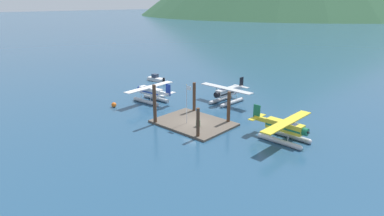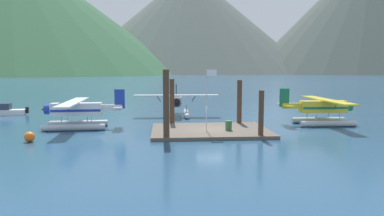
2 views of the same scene
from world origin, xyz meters
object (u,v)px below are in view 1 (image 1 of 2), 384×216
at_px(seaplane_yellow_stbd_fwd, 285,129).
at_px(seaplane_white_port_fwd, 151,93).
at_px(fuel_drum, 198,123).
at_px(seaplane_silver_bow_left, 227,94).
at_px(boat_white_open_west, 156,79).
at_px(flagpole, 187,99).
at_px(mooring_buoy, 114,105).

relative_size(seaplane_yellow_stbd_fwd, seaplane_white_port_fwd, 1.00).
relative_size(fuel_drum, seaplane_white_port_fwd, 0.08).
xyz_separation_m(seaplane_silver_bow_left, seaplane_white_port_fwd, (-10.09, -8.51, 0.00)).
bearing_deg(fuel_drum, boat_white_open_west, 149.77).
height_order(flagpole, seaplane_white_port_fwd, flagpole).
xyz_separation_m(seaplane_white_port_fwd, boat_white_open_west, (-11.40, 11.17, -1.09)).
xyz_separation_m(seaplane_silver_bow_left, boat_white_open_west, (-21.50, 2.66, -1.09)).
height_order(mooring_buoy, seaplane_yellow_stbd_fwd, seaplane_yellow_stbd_fwd).
distance_m(seaplane_silver_bow_left, seaplane_white_port_fwd, 13.20).
bearing_deg(seaplane_white_port_fwd, flagpole, -17.67).
xyz_separation_m(fuel_drum, seaplane_white_port_fwd, (-14.39, 3.85, 0.84)).
bearing_deg(seaplane_silver_bow_left, fuel_drum, -70.85).
bearing_deg(seaplane_white_port_fwd, seaplane_silver_bow_left, 40.13).
xyz_separation_m(mooring_buoy, seaplane_silver_bow_left, (12.31, 14.72, 1.16)).
bearing_deg(flagpole, fuel_drum, 3.66).
height_order(seaplane_yellow_stbd_fwd, seaplane_white_port_fwd, same).
bearing_deg(fuel_drum, flagpole, -176.34).
distance_m(fuel_drum, mooring_buoy, 16.77).
height_order(fuel_drum, seaplane_white_port_fwd, seaplane_white_port_fwd).
distance_m(mooring_buoy, boat_white_open_west, 19.67).
relative_size(mooring_buoy, boat_white_open_west, 0.17).
distance_m(mooring_buoy, seaplane_yellow_stbd_fwd, 28.18).
xyz_separation_m(flagpole, seaplane_white_port_fwd, (-12.47, 3.97, -2.26)).
bearing_deg(boat_white_open_west, mooring_buoy, -62.15).
xyz_separation_m(flagpole, fuel_drum, (1.91, 0.12, -3.10)).
relative_size(fuel_drum, seaplane_yellow_stbd_fwd, 0.08).
bearing_deg(seaplane_yellow_stbd_fwd, fuel_drum, -159.00).
xyz_separation_m(mooring_buoy, seaplane_yellow_stbd_fwd, (27.40, 6.51, 1.16)).
xyz_separation_m(flagpole, mooring_buoy, (-14.69, -2.24, -3.43)).
bearing_deg(fuel_drum, mooring_buoy, -171.90).
bearing_deg(flagpole, seaplane_yellow_stbd_fwd, 18.56).
bearing_deg(seaplane_yellow_stbd_fwd, boat_white_open_west, 163.43).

